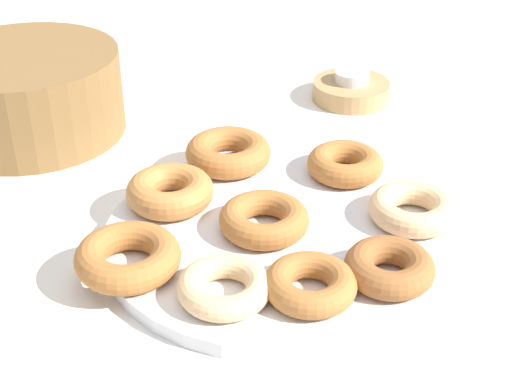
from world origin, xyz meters
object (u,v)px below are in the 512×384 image
donut_0 (224,287)px  donut_6 (345,164)px  donut_3 (264,219)px  candle_holder (351,91)px  donut_8 (413,209)px  donut_5 (310,284)px  donut_7 (228,152)px  donut_2 (128,257)px  basket (28,93)px  tealight (352,77)px  donut_plate (276,237)px  donut_1 (170,191)px  donut_4 (389,267)px

donut_0 → donut_6: (0.23, 0.08, 0.00)m
donut_3 → candle_holder: bearing=30.4°
donut_0 → donut_8: donut_8 is taller
donut_5 → donut_7: 0.24m
donut_8 → candle_holder: 0.32m
donut_8 → donut_2: bearing=157.0°
donut_8 → basket: 0.49m
donut_3 → donut_2: bearing=167.0°
tealight → basket: size_ratio=0.20×
donut_0 → donut_3: size_ratio=0.93×
basket → donut_plate: bearing=-79.2°
donut_3 → basket: (-0.06, 0.37, 0.02)m
donut_1 → donut_3: (0.04, -0.10, -0.00)m
donut_4 → donut_0: bearing=150.0°
donut_plate → candle_holder: bearing=32.2°
donut_1 → tealight: donut_1 is taller
donut_plate → basket: basket is taller
donut_5 → candle_holder: donut_5 is taller
donut_0 → donut_5: bearing=-38.0°
donut_plate → donut_2: size_ratio=3.50×
donut_1 → donut_8: 0.24m
donut_3 → basket: basket is taller
donut_8 → donut_plate: bearing=148.4°
donut_plate → donut_8: donut_8 is taller
donut_3 → donut_4: bearing=-74.9°
donut_0 → donut_6: 0.24m
donut_0 → donut_3: 0.11m
donut_3 → donut_5: (-0.03, -0.10, -0.00)m
donut_plate → donut_2: bearing=164.8°
donut_5 → tealight: 0.44m
donut_4 → donut_7: size_ratio=0.84×
donut_0 → donut_7: bearing=51.0°
basket → donut_6: bearing=-59.6°
donut_3 → donut_7: size_ratio=0.92×
donut_2 → tealight: 0.47m
donut_plate → donut_4: size_ratio=4.17×
donut_3 → donut_1: bearing=112.8°
donut_6 → donut_plate: bearing=-165.3°
donut_6 → donut_8: same height
donut_6 → candle_holder: 0.23m
donut_7 → donut_1: bearing=-164.3°
donut_4 → donut_8: size_ratio=0.92×
donut_plate → donut_7: 0.14m
donut_5 → tealight: bearing=39.4°
donut_2 → donut_7: bearing=26.8°
donut_5 → donut_8: 0.16m
candle_holder → tealight: tealight is taller
donut_3 → donut_6: (0.14, 0.03, 0.00)m
donut_4 → candle_holder: size_ratio=0.78×
donut_7 → donut_5: bearing=-111.5°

